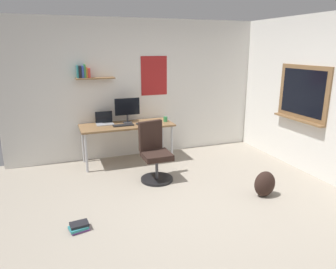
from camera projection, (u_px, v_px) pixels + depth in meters
ground_plane at (189, 209)px, 4.17m from camera, size 5.20×5.20×0.00m
wall_back at (139, 89)px, 6.03m from camera, size 5.00×0.30×2.60m
desk at (127, 128)px, 5.72m from camera, size 1.68×0.66×0.72m
office_chair at (155, 155)px, 5.01m from camera, size 0.52×0.53×0.95m
laptop at (105, 121)px, 5.70m from camera, size 0.31×0.21×0.23m
monitor_primary at (127, 109)px, 5.74m from camera, size 0.46×0.17×0.46m
keyboard at (123, 125)px, 5.60m from camera, size 0.37×0.13×0.02m
computer_mouse at (138, 124)px, 5.69m from camera, size 0.10×0.06×0.03m
coffee_mug at (165, 119)px, 5.90m from camera, size 0.08×0.08×0.09m
backpack at (265, 184)px, 4.48m from camera, size 0.32×0.22×0.38m
book_stack_on_floor at (79, 227)px, 3.68m from camera, size 0.25×0.20×0.09m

